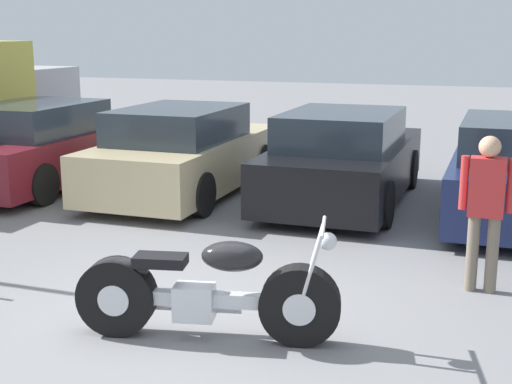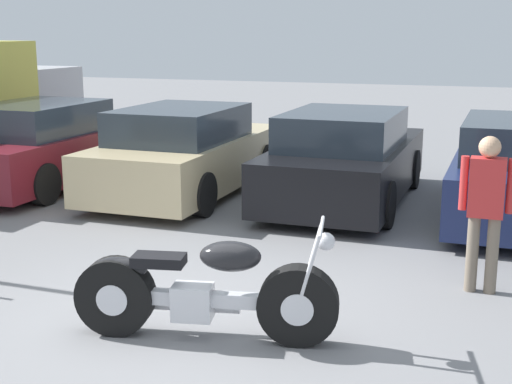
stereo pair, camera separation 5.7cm
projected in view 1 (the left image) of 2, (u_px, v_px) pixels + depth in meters
name	position (u px, v px, depth m)	size (l,w,h in m)	color
ground_plane	(184.00, 321.00, 6.46)	(60.00, 60.00, 0.00)	slate
motorcycle	(204.00, 292.00, 6.02)	(2.25, 0.84, 1.04)	black
parked_car_maroon	(44.00, 147.00, 12.05)	(1.88, 4.26, 1.41)	maroon
parked_car_champagne	(184.00, 153.00, 11.39)	(1.88, 4.26, 1.41)	#C6B284
parked_car_black	(344.00, 160.00, 10.83)	(1.88, 4.26, 1.41)	black
person_standing	(486.00, 201.00, 7.01)	(0.52, 0.21, 1.58)	#726656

